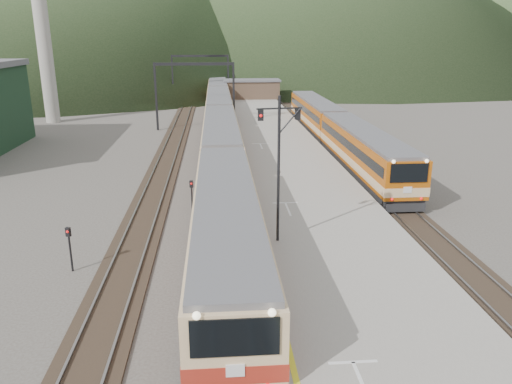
{
  "coord_description": "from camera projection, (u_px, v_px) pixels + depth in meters",
  "views": [
    {
      "loc": [
        -0.37,
        -6.08,
        10.96
      ],
      "look_at": [
        1.9,
        22.41,
        2.0
      ],
      "focal_mm": 35.0,
      "sensor_mm": 36.0,
      "label": 1
    }
  ],
  "objects": [
    {
      "name": "signal_mast",
      "position": [
        279.0,
        155.0,
        24.12
      ],
      "size": [
        2.19,
        0.42,
        7.31
      ],
      "color": "black",
      "rests_on": "platform"
    },
    {
      "name": "track_second",
      "position": [
        341.0,
        154.0,
        47.99
      ],
      "size": [
        2.6,
        200.0,
        0.23
      ],
      "color": "black",
      "rests_on": "ground"
    },
    {
      "name": "short_signal_b",
      "position": [
        192.0,
        193.0,
        31.58
      ],
      "size": [
        0.24,
        0.19,
        2.27
      ],
      "color": "black",
      "rests_on": "ground"
    },
    {
      "name": "hill_c",
      "position": [
        476.0,
        1.0,
        209.73
      ],
      "size": [
        160.0,
        160.0,
        50.0
      ],
      "primitive_type": "cone",
      "color": "#304925",
      "rests_on": "ground"
    },
    {
      "name": "station_shed",
      "position": [
        252.0,
        89.0,
        82.94
      ],
      "size": [
        9.4,
        4.4,
        3.1
      ],
      "color": "#4D3A2C",
      "rests_on": "platform"
    },
    {
      "name": "gantry_far",
      "position": [
        200.0,
        70.0,
        83.3
      ],
      "size": [
        9.55,
        0.25,
        8.0
      ],
      "color": "black",
      "rests_on": "ground"
    },
    {
      "name": "track_far",
      "position": [
        168.0,
        158.0,
        46.74
      ],
      "size": [
        2.6,
        200.0,
        0.23
      ],
      "color": "black",
      "rests_on": "ground"
    },
    {
      "name": "short_signal_c",
      "position": [
        69.0,
        243.0,
        23.9
      ],
      "size": [
        0.26,
        0.23,
        2.27
      ],
      "color": "black",
      "rests_on": "ground"
    },
    {
      "name": "main_train",
      "position": [
        220.0,
        120.0,
        55.0
      ],
      "size": [
        3.13,
        85.6,
        3.82
      ],
      "color": "tan",
      "rests_on": "track_main"
    },
    {
      "name": "gantry_near",
      "position": [
        195.0,
        83.0,
        59.52
      ],
      "size": [
        9.55,
        0.25,
        8.0
      ],
      "color": "black",
      "rests_on": "ground"
    },
    {
      "name": "smokestack",
      "position": [
        39.0,
        2.0,
        61.9
      ],
      "size": [
        1.8,
        1.8,
        30.0
      ],
      "primitive_type": "cylinder",
      "color": "#9E998E",
      "rests_on": "ground"
    },
    {
      "name": "track_main",
      "position": [
        221.0,
        157.0,
        47.12
      ],
      "size": [
        2.6,
        200.0,
        0.23
      ],
      "color": "black",
      "rests_on": "ground"
    },
    {
      "name": "platform",
      "position": [
        283.0,
        156.0,
        45.51
      ],
      "size": [
        8.0,
        100.0,
        1.0
      ],
      "primitive_type": "cube",
      "color": "gray",
      "rests_on": "ground"
    },
    {
      "name": "second_train",
      "position": [
        335.0,
        129.0,
        50.1
      ],
      "size": [
        2.92,
        39.71,
        3.56
      ],
      "color": "#A44C0B",
      "rests_on": "track_second"
    }
  ]
}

